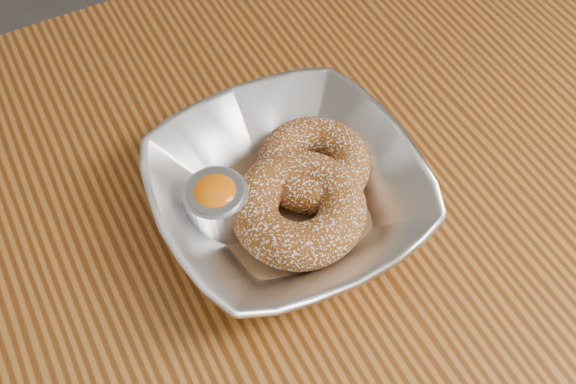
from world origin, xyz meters
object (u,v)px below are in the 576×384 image
donut_front (298,209)px  ramekin (217,204)px  serving_bowl (288,194)px  table (364,291)px  donut_back (313,164)px

donut_front → ramekin: size_ratio=2.12×
serving_bowl → ramekin: bearing=166.0°
table → donut_front: 0.14m
table → serving_bowl: 0.15m
table → ramekin: bearing=146.8°
serving_bowl → donut_back: (0.03, 0.02, 0.00)m
table → donut_back: bearing=104.0°
serving_bowl → donut_back: size_ratio=2.26×
table → donut_front: bearing=143.3°
donut_back → ramekin: (-0.09, -0.00, 0.01)m
donut_front → ramekin: 0.07m
table → serving_bowl: serving_bowl is taller
donut_front → table: bearing=-36.7°
table → ramekin: ramekin is taller
donut_back → ramekin: bearing=-178.3°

